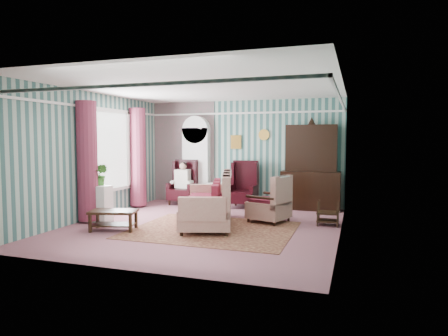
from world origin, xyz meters
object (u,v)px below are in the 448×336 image
(wingback_left, at_px, (183,182))
(sofa, at_px, (207,202))
(plant_stand, at_px, (98,204))
(floral_armchair, at_px, (269,198))
(nest_table, at_px, (328,213))
(coffee_table, at_px, (114,220))
(bookcase, at_px, (196,164))
(wingback_right, at_px, (243,184))
(seated_woman, at_px, (183,183))
(dresser_hutch, at_px, (311,164))
(round_side_table, at_px, (215,194))

(wingback_left, height_order, sofa, wingback_left)
(plant_stand, distance_m, floral_armchair, 3.78)
(nest_table, relative_size, coffee_table, 0.60)
(bookcase, xyz_separation_m, wingback_right, (1.50, -0.39, -0.50))
(seated_woman, bearing_deg, dresser_hutch, 4.41)
(plant_stand, bearing_deg, wingback_left, 73.78)
(dresser_hutch, height_order, wingback_right, dresser_hutch)
(wingback_left, relative_size, wingback_right, 1.00)
(wingback_right, height_order, coffee_table, wingback_right)
(bookcase, xyz_separation_m, floral_armchair, (2.56, -2.01, -0.58))
(wingback_left, xyz_separation_m, sofa, (1.63, -2.35, -0.13))
(bookcase, relative_size, floral_armchair, 2.08)
(plant_stand, height_order, coffee_table, plant_stand)
(nest_table, height_order, coffee_table, nest_table)
(bookcase, bearing_deg, nest_table, -26.92)
(sofa, relative_size, coffee_table, 2.49)
(sofa, height_order, floral_armchair, floral_armchair)
(coffee_table, bearing_deg, wingback_left, 90.53)
(round_side_table, relative_size, coffee_table, 0.66)
(wingback_left, height_order, coffee_table, wingback_left)
(coffee_table, bearing_deg, plant_stand, 141.51)
(wingback_right, xyz_separation_m, floral_armchair, (1.06, -1.62, -0.09))
(dresser_hutch, xyz_separation_m, round_side_table, (-2.60, -0.12, -0.88))
(wingback_right, relative_size, sofa, 0.55)
(bookcase, xyz_separation_m, nest_table, (3.82, -1.94, -0.85))
(wingback_left, height_order, nest_table, wingback_left)
(wingback_left, xyz_separation_m, seated_woman, (0.00, 0.00, -0.04))
(nest_table, height_order, floral_armchair, floral_armchair)
(wingback_right, distance_m, seated_woman, 1.75)
(wingback_left, height_order, round_side_table, wingback_left)
(plant_stand, bearing_deg, floral_armchair, 17.41)
(seated_woman, xyz_separation_m, plant_stand, (-0.80, -2.75, -0.19))
(bookcase, bearing_deg, coffee_table, -93.29)
(bookcase, relative_size, sofa, 0.99)
(plant_stand, distance_m, sofa, 2.47)
(seated_woman, relative_size, sofa, 0.52)
(wingback_left, bearing_deg, floral_armchair, -29.98)
(bookcase, xyz_separation_m, sofa, (1.38, -2.74, -0.63))
(nest_table, xyz_separation_m, coffee_table, (-4.04, -1.86, -0.07))
(plant_stand, xyz_separation_m, sofa, (2.43, 0.40, 0.09))
(seated_woman, bearing_deg, wingback_right, 0.00)
(nest_table, relative_size, sofa, 0.24)
(sofa, distance_m, coffee_table, 1.94)
(floral_armchair, bearing_deg, wingback_right, 51.46)
(nest_table, distance_m, plant_stand, 5.02)
(seated_woman, bearing_deg, floral_armchair, -29.98)
(round_side_table, bearing_deg, dresser_hutch, 2.64)
(seated_woman, distance_m, nest_table, 4.37)
(wingback_right, relative_size, seated_woman, 1.06)
(wingback_right, relative_size, coffee_table, 1.38)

